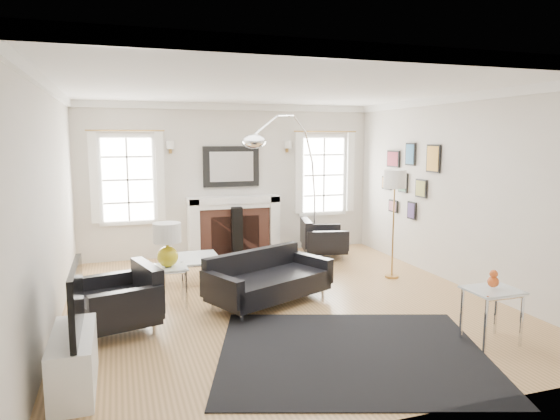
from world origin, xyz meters
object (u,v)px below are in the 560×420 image
object	(u,v)px
fireplace	(234,227)
arc_floor_lamp	(287,181)
coffee_table	(189,260)
armchair_left	(122,301)
sofa	(266,280)
armchair_right	(321,240)
gourd_lamp	(167,242)

from	to	relation	value
fireplace	arc_floor_lamp	bearing A→B (deg)	-46.58
coffee_table	armchair_left	bearing A→B (deg)	-120.57
armchair_left	arc_floor_lamp	world-z (taller)	arc_floor_lamp
fireplace	sofa	bearing A→B (deg)	-94.15
armchair_right	arc_floor_lamp	world-z (taller)	arc_floor_lamp
fireplace	gourd_lamp	world-z (taller)	fireplace
coffee_table	sofa	bearing A→B (deg)	-55.20
coffee_table	arc_floor_lamp	distance (m)	2.24
sofa	gourd_lamp	xyz separation A→B (m)	(-1.25, 0.25, 0.55)
sofa	armchair_right	xyz separation A→B (m)	(1.69, 2.15, 0.02)
sofa	arc_floor_lamp	distance (m)	2.47
gourd_lamp	arc_floor_lamp	distance (m)	2.86
armchair_left	sofa	bearing A→B (deg)	13.76
gourd_lamp	armchair_left	bearing A→B (deg)	-129.74
sofa	arc_floor_lamp	world-z (taller)	arc_floor_lamp
gourd_lamp	sofa	bearing A→B (deg)	-11.21
fireplace	coffee_table	xyz separation A→B (m)	(-1.05, -1.55, -0.18)
fireplace	armchair_left	bearing A→B (deg)	-122.22
arc_floor_lamp	armchair_right	bearing A→B (deg)	14.66
armchair_left	arc_floor_lamp	bearing A→B (deg)	40.74
gourd_lamp	armchair_right	bearing A→B (deg)	32.92
armchair_left	armchair_right	size ratio (longest dim) A/B	1.07
gourd_lamp	arc_floor_lamp	world-z (taller)	arc_floor_lamp
armchair_right	coffee_table	size ratio (longest dim) A/B	1.14
sofa	armchair_left	world-z (taller)	armchair_left
coffee_table	fireplace	bearing A→B (deg)	56.07
armchair_left	gourd_lamp	size ratio (longest dim) A/B	1.88
fireplace	armchair_right	bearing A→B (deg)	-22.74
arc_floor_lamp	armchair_left	bearing A→B (deg)	-139.26
armchair_right	coffee_table	world-z (taller)	armchair_right
gourd_lamp	arc_floor_lamp	size ratio (longest dim) A/B	0.21
arc_floor_lamp	fireplace	bearing A→B (deg)	133.42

